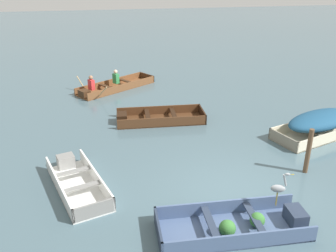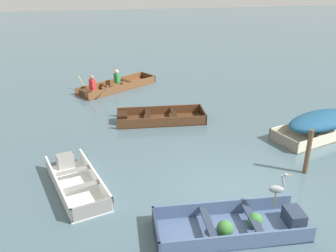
{
  "view_description": "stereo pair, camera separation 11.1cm",
  "coord_description": "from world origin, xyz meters",
  "px_view_note": "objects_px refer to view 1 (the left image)",
  "views": [
    {
      "loc": [
        -3.09,
        -7.46,
        5.38
      ],
      "look_at": [
        -1.09,
        3.74,
        0.35
      ],
      "focal_mm": 40.0,
      "sensor_mm": 36.0,
      "label": 1
    },
    {
      "loc": [
        -2.99,
        -7.47,
        5.38
      ],
      "look_at": [
        -1.09,
        3.74,
        0.35
      ],
      "focal_mm": 40.0,
      "sensor_mm": 36.0,
      "label": 2
    }
  ],
  "objects_px": {
    "skiff_white_far_moored": "(76,181)",
    "rowboat_wooden_brown_with_crew": "(112,86)",
    "mooring_post": "(308,151)",
    "dinghy_slate_blue_foreground": "(239,225)",
    "skiff_dark_varnish_near_moored": "(156,118)",
    "skiff_cream_mid_moored": "(321,122)",
    "heron_on_dinghy": "(279,188)"
  },
  "relations": [
    {
      "from": "skiff_white_far_moored",
      "to": "rowboat_wooden_brown_with_crew",
      "type": "height_order",
      "value": "rowboat_wooden_brown_with_crew"
    },
    {
      "from": "rowboat_wooden_brown_with_crew",
      "to": "heron_on_dinghy",
      "type": "relative_size",
      "value": 4.41
    },
    {
      "from": "skiff_cream_mid_moored",
      "to": "mooring_post",
      "type": "relative_size",
      "value": 2.76
    },
    {
      "from": "mooring_post",
      "to": "rowboat_wooden_brown_with_crew",
      "type": "bearing_deg",
      "value": 121.03
    },
    {
      "from": "skiff_white_far_moored",
      "to": "heron_on_dinghy",
      "type": "xyz_separation_m",
      "value": [
        4.47,
        -2.21,
        0.73
      ]
    },
    {
      "from": "dinghy_slate_blue_foreground",
      "to": "skiff_dark_varnish_near_moored",
      "type": "xyz_separation_m",
      "value": [
        -0.86,
        6.34,
        -0.03
      ]
    },
    {
      "from": "heron_on_dinghy",
      "to": "skiff_dark_varnish_near_moored",
      "type": "bearing_deg",
      "value": 106.17
    },
    {
      "from": "skiff_dark_varnish_near_moored",
      "to": "heron_on_dinghy",
      "type": "xyz_separation_m",
      "value": [
        1.78,
        -6.14,
        0.75
      ]
    },
    {
      "from": "skiff_dark_varnish_near_moored",
      "to": "rowboat_wooden_brown_with_crew",
      "type": "height_order",
      "value": "rowboat_wooden_brown_with_crew"
    },
    {
      "from": "skiff_cream_mid_moored",
      "to": "skiff_white_far_moored",
      "type": "distance_m",
      "value": 8.13
    },
    {
      "from": "rowboat_wooden_brown_with_crew",
      "to": "dinghy_slate_blue_foreground",
      "type": "bearing_deg",
      "value": -77.39
    },
    {
      "from": "skiff_cream_mid_moored",
      "to": "mooring_post",
      "type": "height_order",
      "value": "mooring_post"
    },
    {
      "from": "heron_on_dinghy",
      "to": "mooring_post",
      "type": "relative_size",
      "value": 0.64
    },
    {
      "from": "skiff_cream_mid_moored",
      "to": "skiff_white_far_moored",
      "type": "height_order",
      "value": "skiff_cream_mid_moored"
    },
    {
      "from": "skiff_white_far_moored",
      "to": "rowboat_wooden_brown_with_crew",
      "type": "relative_size",
      "value": 0.79
    },
    {
      "from": "dinghy_slate_blue_foreground",
      "to": "mooring_post",
      "type": "relative_size",
      "value": 2.52
    },
    {
      "from": "skiff_dark_varnish_near_moored",
      "to": "heron_on_dinghy",
      "type": "relative_size",
      "value": 3.83
    },
    {
      "from": "skiff_white_far_moored",
      "to": "mooring_post",
      "type": "relative_size",
      "value": 2.25
    },
    {
      "from": "rowboat_wooden_brown_with_crew",
      "to": "skiff_cream_mid_moored",
      "type": "bearing_deg",
      "value": -42.35
    },
    {
      "from": "skiff_white_far_moored",
      "to": "mooring_post",
      "type": "height_order",
      "value": "mooring_post"
    },
    {
      "from": "dinghy_slate_blue_foreground",
      "to": "rowboat_wooden_brown_with_crew",
      "type": "bearing_deg",
      "value": 102.61
    },
    {
      "from": "skiff_dark_varnish_near_moored",
      "to": "skiff_cream_mid_moored",
      "type": "bearing_deg",
      "value": -22.25
    },
    {
      "from": "dinghy_slate_blue_foreground",
      "to": "heron_on_dinghy",
      "type": "distance_m",
      "value": 1.18
    },
    {
      "from": "dinghy_slate_blue_foreground",
      "to": "mooring_post",
      "type": "height_order",
      "value": "mooring_post"
    },
    {
      "from": "rowboat_wooden_brown_with_crew",
      "to": "mooring_post",
      "type": "height_order",
      "value": "mooring_post"
    },
    {
      "from": "heron_on_dinghy",
      "to": "mooring_post",
      "type": "distance_m",
      "value": 2.54
    },
    {
      "from": "dinghy_slate_blue_foreground",
      "to": "mooring_post",
      "type": "distance_m",
      "value": 3.39
    },
    {
      "from": "dinghy_slate_blue_foreground",
      "to": "skiff_cream_mid_moored",
      "type": "relative_size",
      "value": 0.91
    },
    {
      "from": "dinghy_slate_blue_foreground",
      "to": "skiff_cream_mid_moored",
      "type": "bearing_deg",
      "value": 43.86
    },
    {
      "from": "dinghy_slate_blue_foreground",
      "to": "skiff_white_far_moored",
      "type": "height_order",
      "value": "dinghy_slate_blue_foreground"
    },
    {
      "from": "dinghy_slate_blue_foreground",
      "to": "heron_on_dinghy",
      "type": "relative_size",
      "value": 3.92
    },
    {
      "from": "dinghy_slate_blue_foreground",
      "to": "skiff_dark_varnish_near_moored",
      "type": "distance_m",
      "value": 6.4
    }
  ]
}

